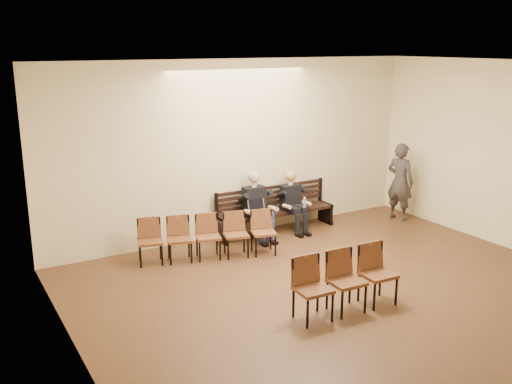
# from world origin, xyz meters

# --- Properties ---
(ground) EXTENTS (10.00, 10.00, 0.00)m
(ground) POSITION_xyz_m (0.00, 0.00, 0.00)
(ground) COLOR #55341D
(ground) RESTS_ON ground
(room_walls) EXTENTS (8.02, 10.01, 3.51)m
(room_walls) POSITION_xyz_m (0.00, 0.79, 2.54)
(room_walls) COLOR beige
(room_walls) RESTS_ON ground
(bench) EXTENTS (2.60, 0.90, 0.45)m
(bench) POSITION_xyz_m (0.68, 4.65, 0.23)
(bench) COLOR black
(bench) RESTS_ON ground
(seated_man) EXTENTS (0.55, 0.76, 1.33)m
(seated_man) POSITION_xyz_m (0.15, 4.53, 0.66)
(seated_man) COLOR black
(seated_man) RESTS_ON ground
(seated_woman) EXTENTS (0.49, 0.67, 1.13)m
(seated_woman) POSITION_xyz_m (1.01, 4.53, 0.57)
(seated_woman) COLOR black
(seated_woman) RESTS_ON ground
(laptop) EXTENTS (0.39, 0.33, 0.26)m
(laptop) POSITION_xyz_m (0.11, 4.33, 0.58)
(laptop) COLOR silver
(laptop) RESTS_ON bench
(water_bottle) EXTENTS (0.07, 0.07, 0.22)m
(water_bottle) POSITION_xyz_m (1.09, 4.23, 0.56)
(water_bottle) COLOR silver
(water_bottle) RESTS_ON bench
(bag) EXTENTS (0.40, 0.32, 0.26)m
(bag) POSITION_xyz_m (0.27, 4.58, 0.13)
(bag) COLOR black
(bag) RESTS_ON ground
(passerby) EXTENTS (0.65, 0.82, 1.96)m
(passerby) POSITION_xyz_m (3.50, 4.05, 0.98)
(passerby) COLOR #37322D
(passerby) RESTS_ON ground
(chair_row_front) EXTENTS (2.51, 1.11, 0.81)m
(chair_row_front) POSITION_xyz_m (-1.17, 4.00, 0.40)
(chair_row_front) COLOR brown
(chair_row_front) RESTS_ON ground
(chair_row_back) EXTENTS (1.64, 0.56, 0.90)m
(chair_row_back) POSITION_xyz_m (-0.35, 1.10, 0.45)
(chair_row_back) COLOR brown
(chair_row_back) RESTS_ON ground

